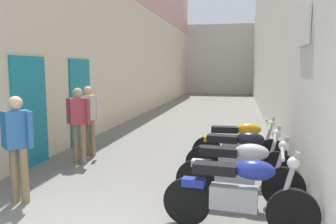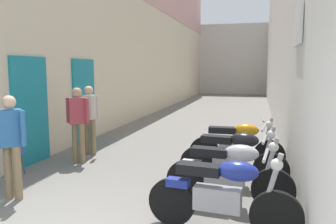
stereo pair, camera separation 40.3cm
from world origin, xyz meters
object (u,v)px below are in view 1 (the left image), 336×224
Objects in this scene: umbrella_leaning at (18,142)px; motorcycle_nearest at (239,192)px; motorcycle_second at (239,170)px; pedestrian_by_doorway at (17,141)px; motorcycle_third at (239,155)px; pedestrian_further_down at (89,115)px; pedestrian_mid_alley at (78,120)px; motorcycle_fourth at (239,143)px.

motorcycle_nearest is at bearing -17.32° from umbrella_leaning.
pedestrian_by_doorway is (-3.14, -0.60, 0.42)m from motorcycle_second.
pedestrian_by_doorway is (-3.14, 0.27, 0.42)m from motorcycle_nearest.
pedestrian_by_doorway is (-3.14, -1.52, 0.42)m from motorcycle_third.
pedestrian_further_down is (-0.18, 2.75, 0.00)m from pedestrian_by_doorway.
pedestrian_mid_alley is (-3.24, 1.50, 0.42)m from motorcycle_second.
pedestrian_mid_alley is (-3.24, 2.37, 0.42)m from motorcycle_nearest.
motorcycle_second is 1.18× the size of pedestrian_further_down.
pedestrian_by_doorway reaches higher than motorcycle_third.
pedestrian_further_down is (-0.08, 0.65, 0.00)m from pedestrian_mid_alley.
motorcycle_fourth is 1.18× the size of pedestrian_further_down.
pedestrian_mid_alley is (-0.10, 2.10, 0.00)m from pedestrian_by_doorway.
motorcycle_nearest is 4.03m from pedestrian_mid_alley.
pedestrian_further_down is (-3.32, 1.23, 0.42)m from motorcycle_third.
pedestrian_mid_alley is at bearing 64.71° from umbrella_leaning.
umbrella_leaning is at bearing -170.92° from motorcycle_third.
pedestrian_by_doorway is 1.00× the size of pedestrian_mid_alley.
motorcycle_nearest is at bearing -90.00° from motorcycle_fourth.
motorcycle_third is 0.93m from motorcycle_fourth.
motorcycle_fourth is at bearing 90.00° from motorcycle_third.
motorcycle_second is at bearing 90.00° from motorcycle_nearest.
umbrella_leaning is (-3.80, 1.18, 0.18)m from motorcycle_nearest.
motorcycle_nearest is 1.18× the size of pedestrian_mid_alley.
motorcycle_nearest is at bearing -90.00° from motorcycle_third.
pedestrian_by_doorway is 1.63× the size of umbrella_leaning.
pedestrian_mid_alley reaches higher than umbrella_leaning.
motorcycle_third reaches higher than umbrella_leaning.
pedestrian_further_down is 1.63× the size of umbrella_leaning.
pedestrian_by_doorway and pedestrian_mid_alley have the same top height.
motorcycle_third and motorcycle_fourth have the same top height.
pedestrian_further_down is at bearing 96.95° from pedestrian_mid_alley.
pedestrian_mid_alley is at bearing 92.61° from pedestrian_by_doorway.
motorcycle_second is 3.23m from pedestrian_by_doorway.
motorcycle_nearest is 1.00× the size of motorcycle_third.
pedestrian_mid_alley is at bearing -173.70° from motorcycle_fourth.
motorcycle_fourth is 3.36m from pedestrian_further_down.
pedestrian_mid_alley reaches higher than motorcycle_fourth.
motorcycle_second is 3.81m from umbrella_leaning.
umbrella_leaning is (-0.56, -1.18, -0.24)m from pedestrian_mid_alley.
motorcycle_third is (-0.00, 0.92, 0.00)m from motorcycle_second.
motorcycle_nearest is 1.00× the size of motorcycle_fourth.
pedestrian_further_down is 1.91m from umbrella_leaning.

